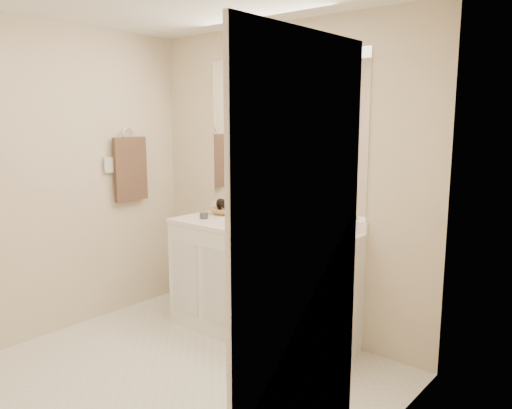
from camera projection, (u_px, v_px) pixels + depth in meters
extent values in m
cube|color=white|center=(157.00, 388.00, 3.15)|extent=(2.60, 2.60, 0.00)
cube|color=beige|center=(282.00, 180.00, 3.93)|extent=(2.60, 0.02, 2.40)
cube|color=beige|center=(42.00, 183.00, 3.77)|extent=(0.02, 2.60, 2.40)
cube|color=beige|center=(343.00, 233.00, 2.13)|extent=(0.02, 2.60, 2.40)
cube|color=white|center=(260.00, 283.00, 3.86)|extent=(1.50, 0.55, 0.85)
cube|color=white|center=(260.00, 228.00, 3.78)|extent=(1.52, 0.57, 0.03)
cube|color=white|center=(281.00, 216.00, 3.97)|extent=(1.52, 0.03, 0.08)
cylinder|color=beige|center=(259.00, 228.00, 3.77)|extent=(0.37, 0.37, 0.02)
cylinder|color=silver|center=(273.00, 216.00, 3.89)|extent=(0.02, 0.02, 0.11)
cube|color=white|center=(282.00, 134.00, 3.87)|extent=(1.48, 0.01, 1.20)
cylinder|color=navy|center=(265.00, 213.00, 3.96)|extent=(0.12, 0.12, 0.13)
cylinder|color=beige|center=(293.00, 221.00, 3.75)|extent=(0.07, 0.07, 0.08)
cylinder|color=#DE3A71|center=(295.00, 207.00, 3.73)|extent=(0.02, 0.04, 0.21)
cylinder|color=#0E97AF|center=(310.00, 222.00, 3.52)|extent=(0.07, 0.07, 0.16)
cylinder|color=silver|center=(337.00, 219.00, 3.55)|extent=(0.08, 0.08, 0.19)
cube|color=white|center=(293.00, 236.00, 3.41)|extent=(0.10, 0.09, 0.01)
cube|color=#89D734|center=(293.00, 234.00, 3.41)|extent=(0.07, 0.05, 0.03)
cube|color=#FFA71A|center=(272.00, 236.00, 3.43)|extent=(0.11, 0.07, 0.00)
cylinder|color=#393A41|center=(204.00, 216.00, 4.04)|extent=(0.08, 0.08, 0.05)
cylinder|color=white|center=(246.00, 210.00, 4.03)|extent=(0.05, 0.05, 0.15)
imported|color=white|center=(249.00, 206.00, 4.07)|extent=(0.09, 0.09, 0.19)
imported|color=beige|center=(243.00, 208.00, 4.11)|extent=(0.08, 0.08, 0.15)
imported|color=#FBFE62|center=(233.00, 204.00, 4.18)|extent=(0.15, 0.15, 0.19)
imported|color=#AF7B46|center=(223.00, 211.00, 4.24)|extent=(0.29, 0.29, 0.06)
cylinder|color=black|center=(224.00, 204.00, 4.22)|extent=(0.17, 0.12, 0.08)
torus|color=silver|center=(128.00, 134.00, 4.28)|extent=(0.01, 0.11, 0.11)
cube|color=#2E2019|center=(131.00, 169.00, 4.32)|extent=(0.04, 0.32, 0.55)
cube|color=silver|center=(109.00, 165.00, 4.17)|extent=(0.01, 0.08, 0.13)
cube|color=white|center=(300.00, 295.00, 1.94)|extent=(0.02, 0.82, 2.00)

